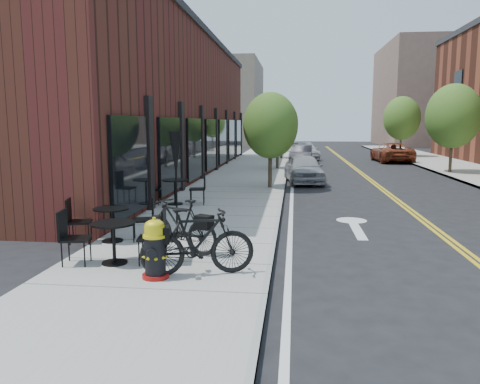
{
  "coord_description": "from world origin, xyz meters",
  "views": [
    {
      "loc": [
        0.37,
        -9.87,
        2.72
      ],
      "look_at": [
        -0.97,
        1.63,
        1.0
      ],
      "focal_mm": 35.0,
      "sensor_mm": 36.0,
      "label": 1
    }
  ],
  "objects_px": {
    "fire_hydrant": "(155,249)",
    "parked_car_c": "(305,151)",
    "bistro_set_b": "(114,237)",
    "bistro_set_c": "(175,188)",
    "parked_car_far": "(392,152)",
    "bicycle_right": "(198,242)",
    "bistro_set_a": "(112,220)",
    "patio_umbrella": "(176,162)",
    "bicycle_left": "(180,225)",
    "parked_car_a": "(304,169)",
    "parked_car_b": "(301,155)"
  },
  "relations": [
    {
      "from": "bicycle_left",
      "to": "parked_car_a",
      "type": "height_order",
      "value": "parked_car_a"
    },
    {
      "from": "bistro_set_b",
      "to": "parked_car_c",
      "type": "xyz_separation_m",
      "value": [
        4.05,
        27.09,
        0.01
      ]
    },
    {
      "from": "bicycle_right",
      "to": "parked_car_a",
      "type": "height_order",
      "value": "parked_car_a"
    },
    {
      "from": "bistro_set_c",
      "to": "parked_car_far",
      "type": "height_order",
      "value": "parked_car_far"
    },
    {
      "from": "bistro_set_c",
      "to": "parked_car_far",
      "type": "relative_size",
      "value": 0.41
    },
    {
      "from": "bistro_set_a",
      "to": "patio_umbrella",
      "type": "height_order",
      "value": "patio_umbrella"
    },
    {
      "from": "bistro_set_c",
      "to": "patio_umbrella",
      "type": "height_order",
      "value": "patio_umbrella"
    },
    {
      "from": "fire_hydrant",
      "to": "bistro_set_c",
      "type": "relative_size",
      "value": 0.53
    },
    {
      "from": "bicycle_right",
      "to": "patio_umbrella",
      "type": "xyz_separation_m",
      "value": [
        -1.05,
        2.71,
        1.14
      ]
    },
    {
      "from": "parked_car_c",
      "to": "bistro_set_b",
      "type": "bearing_deg",
      "value": -106.16
    },
    {
      "from": "parked_car_b",
      "to": "bicycle_right",
      "type": "bearing_deg",
      "value": -91.25
    },
    {
      "from": "bicycle_left",
      "to": "parked_car_far",
      "type": "relative_size",
      "value": 0.38
    },
    {
      "from": "bicycle_right",
      "to": "parked_car_far",
      "type": "bearing_deg",
      "value": -34.26
    },
    {
      "from": "bistro_set_b",
      "to": "bistro_set_c",
      "type": "xyz_separation_m",
      "value": [
        -0.48,
        6.36,
        0.01
      ]
    },
    {
      "from": "bistro_set_a",
      "to": "bistro_set_c",
      "type": "distance_m",
      "value": 4.8
    },
    {
      "from": "fire_hydrant",
      "to": "bistro_set_c",
      "type": "bearing_deg",
      "value": 80.76
    },
    {
      "from": "patio_umbrella",
      "to": "parked_car_b",
      "type": "height_order",
      "value": "patio_umbrella"
    },
    {
      "from": "bistro_set_a",
      "to": "bistro_set_b",
      "type": "xyz_separation_m",
      "value": [
        0.67,
        -1.57,
        0.02
      ]
    },
    {
      "from": "fire_hydrant",
      "to": "parked_car_c",
      "type": "height_order",
      "value": "parked_car_c"
    },
    {
      "from": "parked_car_b",
      "to": "patio_umbrella",
      "type": "bearing_deg",
      "value": -94.81
    },
    {
      "from": "fire_hydrant",
      "to": "bicycle_right",
      "type": "distance_m",
      "value": 0.73
    },
    {
      "from": "bistro_set_b",
      "to": "bistro_set_c",
      "type": "relative_size",
      "value": 0.97
    },
    {
      "from": "bistro_set_a",
      "to": "bistro_set_c",
      "type": "relative_size",
      "value": 0.94
    },
    {
      "from": "bicycle_left",
      "to": "bicycle_right",
      "type": "height_order",
      "value": "bicycle_right"
    },
    {
      "from": "fire_hydrant",
      "to": "bicycle_left",
      "type": "xyz_separation_m",
      "value": [
        0.02,
        1.62,
        0.06
      ]
    },
    {
      "from": "parked_car_c",
      "to": "bistro_set_c",
      "type": "bearing_deg",
      "value": -109.99
    },
    {
      "from": "fire_hydrant",
      "to": "parked_car_far",
      "type": "bearing_deg",
      "value": 49.89
    },
    {
      "from": "fire_hydrant",
      "to": "parked_car_b",
      "type": "relative_size",
      "value": 0.27
    },
    {
      "from": "parked_car_b",
      "to": "parked_car_c",
      "type": "bearing_deg",
      "value": 89.62
    },
    {
      "from": "patio_umbrella",
      "to": "parked_car_far",
      "type": "xyz_separation_m",
      "value": [
        9.4,
        23.25,
        -1.18
      ]
    },
    {
      "from": "bistro_set_c",
      "to": "parked_car_a",
      "type": "distance_m",
      "value": 8.06
    },
    {
      "from": "parked_car_b",
      "to": "parked_car_a",
      "type": "bearing_deg",
      "value": -86.21
    },
    {
      "from": "bicycle_right",
      "to": "parked_car_far",
      "type": "xyz_separation_m",
      "value": [
        8.34,
        25.96,
        -0.04
      ]
    },
    {
      "from": "fire_hydrant",
      "to": "parked_car_a",
      "type": "height_order",
      "value": "parked_car_a"
    },
    {
      "from": "parked_car_c",
      "to": "parked_car_far",
      "type": "distance_m",
      "value": 6.19
    },
    {
      "from": "bicycle_left",
      "to": "parked_car_b",
      "type": "distance_m",
      "value": 22.0
    },
    {
      "from": "bistro_set_c",
      "to": "parked_car_b",
      "type": "xyz_separation_m",
      "value": [
        4.21,
        16.39,
        -0.01
      ]
    },
    {
      "from": "fire_hydrant",
      "to": "parked_car_far",
      "type": "relative_size",
      "value": 0.22
    },
    {
      "from": "bicycle_left",
      "to": "bistro_set_c",
      "type": "xyz_separation_m",
      "value": [
        -1.5,
        5.44,
        -0.03
      ]
    },
    {
      "from": "parked_car_a",
      "to": "parked_car_b",
      "type": "distance_m",
      "value": 9.52
    },
    {
      "from": "parked_car_far",
      "to": "patio_umbrella",
      "type": "bearing_deg",
      "value": 65.52
    },
    {
      "from": "bicycle_left",
      "to": "parked_car_a",
      "type": "bearing_deg",
      "value": -167.46
    },
    {
      "from": "bistro_set_b",
      "to": "bicycle_left",
      "type": "bearing_deg",
      "value": 32.89
    },
    {
      "from": "bicycle_left",
      "to": "patio_umbrella",
      "type": "bearing_deg",
      "value": -138.36
    },
    {
      "from": "parked_car_b",
      "to": "parked_car_c",
      "type": "xyz_separation_m",
      "value": [
        0.32,
        4.34,
        0.0
      ]
    },
    {
      "from": "parked_car_c",
      "to": "parked_car_far",
      "type": "relative_size",
      "value": 0.91
    },
    {
      "from": "bistro_set_c",
      "to": "patio_umbrella",
      "type": "xyz_separation_m",
      "value": [
        1.11,
        -4.12,
        1.2
      ]
    },
    {
      "from": "parked_car_b",
      "to": "bistro_set_b",
      "type": "bearing_deg",
      "value": -95.52
    },
    {
      "from": "patio_umbrella",
      "to": "parked_car_c",
      "type": "relative_size",
      "value": 0.55
    },
    {
      "from": "fire_hydrant",
      "to": "parked_car_b",
      "type": "height_order",
      "value": "parked_car_b"
    }
  ]
}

